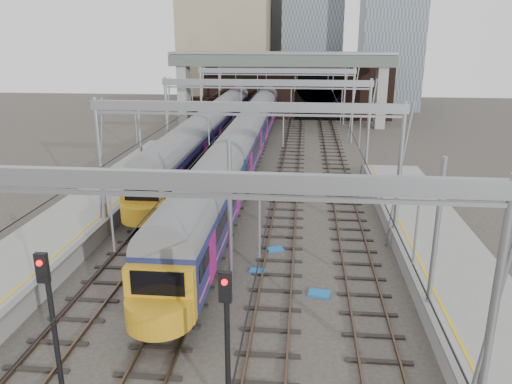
# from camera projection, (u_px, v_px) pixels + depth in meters

# --- Properties ---
(ground) EXTENTS (160.00, 160.00, 0.00)m
(ground) POSITION_uv_depth(u_px,v_px,m) (225.00, 315.00, 20.85)
(ground) COLOR #38332D
(ground) RESTS_ON ground
(platform_left) EXTENTS (4.32, 55.00, 1.12)m
(platform_left) POSITION_uv_depth(u_px,v_px,m) (23.00, 266.00, 24.00)
(platform_left) COLOR gray
(platform_left) RESTS_ON ground
(platform_right) EXTENTS (4.32, 47.00, 1.12)m
(platform_right) POSITION_uv_depth(u_px,v_px,m) (492.00, 338.00, 18.32)
(platform_right) COLOR gray
(platform_right) RESTS_ON ground
(tracks) EXTENTS (14.40, 80.00, 0.22)m
(tracks) POSITION_uv_depth(u_px,v_px,m) (258.00, 201.00, 35.09)
(tracks) COLOR #4C3828
(tracks) RESTS_ON ground
(overhead_line) EXTENTS (16.80, 80.00, 8.00)m
(overhead_line) POSITION_uv_depth(u_px,v_px,m) (266.00, 97.00, 39.28)
(overhead_line) COLOR gray
(overhead_line) RESTS_ON ground
(retaining_wall) EXTENTS (28.00, 2.75, 9.00)m
(retaining_wall) POSITION_uv_depth(u_px,v_px,m) (293.00, 87.00, 68.73)
(retaining_wall) COLOR black
(retaining_wall) RESTS_ON ground
(overbridge) EXTENTS (28.00, 3.00, 9.25)m
(overbridge) POSITION_uv_depth(u_px,v_px,m) (281.00, 68.00, 62.35)
(overbridge) COLOR gray
(overbridge) RESTS_ON ground
(train_main) EXTENTS (2.69, 62.30, 4.67)m
(train_main) POSITION_uv_depth(u_px,v_px,m) (250.00, 131.00, 47.59)
(train_main) COLOR black
(train_main) RESTS_ON ground
(train_second) EXTENTS (2.69, 46.66, 4.66)m
(train_second) POSITION_uv_depth(u_px,v_px,m) (214.00, 126.00, 50.51)
(train_second) COLOR black
(train_second) RESTS_ON ground
(signal_near_left) EXTENTS (0.37, 0.48, 5.16)m
(signal_near_left) POSITION_uv_depth(u_px,v_px,m) (50.00, 310.00, 15.12)
(signal_near_left) COLOR black
(signal_near_left) RESTS_ON ground
(signal_near_centre) EXTENTS (0.37, 0.47, 5.03)m
(signal_near_centre) POSITION_uv_depth(u_px,v_px,m) (227.00, 329.00, 14.24)
(signal_near_centre) COLOR black
(signal_near_centre) RESTS_ON ground
(equip_cover_a) EXTENTS (1.01, 0.86, 0.10)m
(equip_cover_a) POSITION_uv_depth(u_px,v_px,m) (275.00, 249.00, 27.17)
(equip_cover_a) COLOR #1663AA
(equip_cover_a) RESTS_ON ground
(equip_cover_b) EXTENTS (0.86, 0.66, 0.09)m
(equip_cover_b) POSITION_uv_depth(u_px,v_px,m) (258.00, 271.00, 24.66)
(equip_cover_b) COLOR #1663AA
(equip_cover_b) RESTS_ON ground
(equip_cover_c) EXTENTS (1.07, 0.83, 0.11)m
(equip_cover_c) POSITION_uv_depth(u_px,v_px,m) (319.00, 293.00, 22.49)
(equip_cover_c) COLOR #1663AA
(equip_cover_c) RESTS_ON ground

